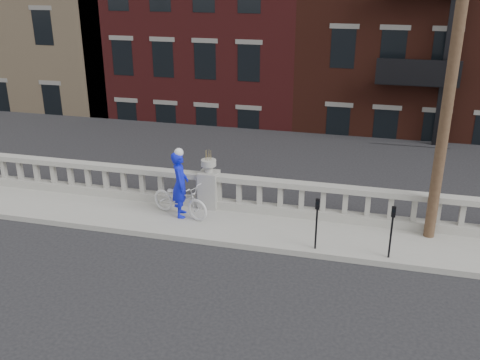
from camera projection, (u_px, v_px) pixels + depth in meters
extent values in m
plane|color=black|center=(158.00, 280.00, 12.42)|extent=(120.00, 120.00, 0.00)
cube|color=gray|center=(199.00, 222.00, 15.09)|extent=(32.00, 2.20, 0.15)
cube|color=gray|center=(209.00, 203.00, 15.88)|extent=(28.00, 0.34, 0.25)
cube|color=gray|center=(209.00, 177.00, 15.58)|extent=(28.00, 0.34, 0.16)
cube|color=gray|center=(209.00, 189.00, 15.72)|extent=(0.55, 0.55, 1.10)
cylinder|color=gray|center=(209.00, 169.00, 15.48)|extent=(0.24, 0.24, 0.20)
cylinder|color=gray|center=(209.00, 163.00, 15.42)|extent=(0.44, 0.44, 0.18)
cube|color=#605E59|center=(214.00, 275.00, 17.18)|extent=(36.00, 0.50, 5.15)
cube|color=black|center=(305.00, 152.00, 37.72)|extent=(80.00, 44.00, 0.50)
cube|color=#595651|center=(198.00, 228.00, 21.60)|extent=(16.00, 7.00, 4.00)
cube|color=tan|center=(31.00, 0.00, 33.44)|extent=(18.00, 16.00, 20.00)
cube|color=#4D1616|center=(227.00, 59.00, 30.60)|extent=(10.00, 14.00, 14.00)
cube|color=#3C1810|center=(410.00, 52.00, 27.99)|extent=(10.00, 14.00, 15.50)
cylinder|color=#422D1E|center=(456.00, 43.00, 12.33)|extent=(0.28, 0.28, 10.00)
cylinder|color=black|center=(316.00, 229.00, 13.31)|extent=(0.05, 0.05, 1.10)
cube|color=black|center=(318.00, 204.00, 13.06)|extent=(0.10, 0.08, 0.26)
cube|color=black|center=(317.00, 203.00, 13.01)|extent=(0.06, 0.01, 0.08)
cylinder|color=black|center=(391.00, 237.00, 12.89)|extent=(0.05, 0.05, 1.10)
cube|color=black|center=(394.00, 212.00, 12.64)|extent=(0.10, 0.08, 0.26)
cube|color=black|center=(394.00, 211.00, 12.59)|extent=(0.06, 0.01, 0.08)
imported|color=silver|center=(180.00, 199.00, 15.17)|extent=(2.02, 1.24, 1.00)
imported|color=#0E17D4|center=(180.00, 184.00, 15.00)|extent=(0.65, 0.81, 1.91)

